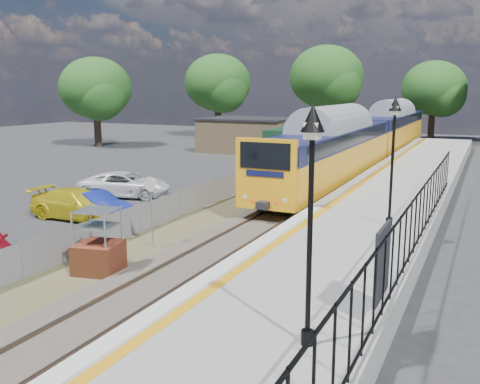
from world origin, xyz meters
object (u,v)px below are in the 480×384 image
Objects in this scene: car_blue at (95,205)px; car_yellow at (78,204)px; brick_plinth at (98,243)px; victorian_lamp_north at (394,131)px; train at (369,135)px; speed_sign at (151,201)px; victorian_lamp_south at (311,171)px; car_white at (125,185)px.

car_yellow is (-0.59, -0.42, 0.06)m from car_blue.
car_blue is at bearing 131.00° from brick_plinth.
victorian_lamp_north is 0.11× the size of train.
speed_sign reaches higher than car_blue.
victorian_lamp_south is 20.58m from car_white.
victorian_lamp_south is 16.40m from car_blue.
car_yellow is at bearing 146.98° from victorian_lamp_south.
victorian_lamp_north reaches higher than car_blue.
victorian_lamp_south is at bearing -23.56° from brick_plinth.
car_blue is at bearing -178.26° from car_white.
train is 25.25m from speed_sign.
car_white is (-6.81, 10.34, -0.34)m from brick_plinth.
train is at bearing 84.91° from brick_plinth.
car_white is at bearing 136.96° from victorian_lamp_south.
car_white is (-14.81, 13.83, -3.62)m from victorian_lamp_south.
victorian_lamp_south is 32.08m from train.
victorian_lamp_south is at bearing -152.64° from car_white.
brick_plinth is at bearing -130.66° from car_blue.
victorian_lamp_north is 0.95× the size of car_white.
victorian_lamp_south is 1.72× the size of speed_sign.
victorian_lamp_south is at bearing -26.87° from speed_sign.
car_blue is (-13.02, 9.27, -3.68)m from victorian_lamp_south.
speed_sign is (-2.50, -25.12, -0.53)m from train.
victorian_lamp_south is 10.55m from speed_sign.
victorian_lamp_north reaches higher than car_yellow.
victorian_lamp_north is at bearing -85.64° from car_yellow.
speed_sign is at bearing -155.34° from victorian_lamp_north.
brick_plinth reaches higher than car_white.
car_yellow is (-8.11, -22.70, -1.67)m from train.
train is 23.58m from car_blue.
train is 19.35× the size of brick_plinth.
victorian_lamp_south is 10.00m from victorian_lamp_north.
train is (-5.50, 31.54, -1.96)m from victorian_lamp_south.
car_white is at bearing 165.32° from victorian_lamp_north.
victorian_lamp_south is 9.33m from brick_plinth.
speed_sign is (-0.00, 2.93, 0.80)m from brick_plinth.
train is 8.40× the size of car_white.
victorian_lamp_south is at bearing -117.09° from car_blue.
car_blue is (-7.52, -22.28, -1.73)m from train.
brick_plinth is at bearing -134.22° from car_yellow.
car_yellow is at bearing 168.50° from speed_sign.
speed_sign is (-8.00, 6.42, -2.49)m from victorian_lamp_south.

